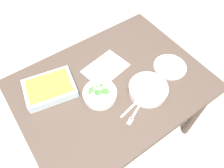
{
  "coord_description": "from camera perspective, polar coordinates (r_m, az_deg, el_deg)",
  "views": [
    {
      "loc": [
        0.46,
        0.65,
        1.89
      ],
      "look_at": [
        0.0,
        0.0,
        0.74
      ],
      "focal_mm": 34.97,
      "sensor_mm": 36.0,
      "label": 1
    }
  ],
  "objects": [
    {
      "name": "ground_plane",
      "position": [
        2.05,
        0.0,
        -11.91
      ],
      "size": [
        6.0,
        6.0,
        0.0
      ],
      "primitive_type": "plane",
      "color": "#B2A899"
    },
    {
      "name": "dining_table",
      "position": [
        1.47,
        0.0,
        -2.0
      ],
      "size": [
        1.2,
        0.9,
        0.74
      ],
      "color": "#4C3D33",
      "rests_on": "ground_plane"
    },
    {
      "name": "placemat",
      "position": [
        1.47,
        -1.71,
        4.13
      ],
      "size": [
        0.31,
        0.25,
        0.0
      ],
      "primitive_type": "cube",
      "rotation": [
        0.0,
        0.0,
        0.18
      ],
      "color": "silver",
      "rests_on": "dining_table"
    },
    {
      "name": "stew_bowl",
      "position": [
        1.36,
        9.42,
        -1.33
      ],
      "size": [
        0.24,
        0.24,
        0.06
      ],
      "color": "white",
      "rests_on": "dining_table"
    },
    {
      "name": "broccoli_bowl",
      "position": [
        1.32,
        -3.16,
        -2.56
      ],
      "size": [
        0.21,
        0.21,
        0.07
      ],
      "color": "white",
      "rests_on": "dining_table"
    },
    {
      "name": "baking_dish",
      "position": [
        1.39,
        -15.97,
        -1.05
      ],
      "size": [
        0.34,
        0.28,
        0.06
      ],
      "color": "silver",
      "rests_on": "dining_table"
    },
    {
      "name": "drink_cup",
      "position": [
        1.45,
        -1.75,
        5.04
      ],
      "size": [
        0.07,
        0.07,
        0.08
      ],
      "color": "#B2BCC6",
      "rests_on": "dining_table"
    },
    {
      "name": "side_plate",
      "position": [
        1.53,
        14.91,
        4.37
      ],
      "size": [
        0.22,
        0.22,
        0.01
      ],
      "primitive_type": "cylinder",
      "color": "silver",
      "rests_on": "dining_table"
    },
    {
      "name": "spoon_by_stew",
      "position": [
        1.32,
        5.68,
        -5.48
      ],
      "size": [
        0.18,
        0.05,
        0.01
      ],
      "color": "silver",
      "rests_on": "dining_table"
    },
    {
      "name": "spoon_by_broccoli",
      "position": [
        1.4,
        -1.72,
        0.09
      ],
      "size": [
        0.15,
        0.12,
        0.01
      ],
      "color": "silver",
      "rests_on": "dining_table"
    },
    {
      "name": "spoon_spare",
      "position": [
        1.43,
        -3.48,
        1.77
      ],
      "size": [
        0.17,
        0.09,
        0.01
      ],
      "color": "silver",
      "rests_on": "dining_table"
    },
    {
      "name": "fork_on_table",
      "position": [
        1.29,
        5.82,
        -7.9
      ],
      "size": [
        0.17,
        0.09,
        0.01
      ],
      "color": "silver",
      "rests_on": "dining_table"
    }
  ]
}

